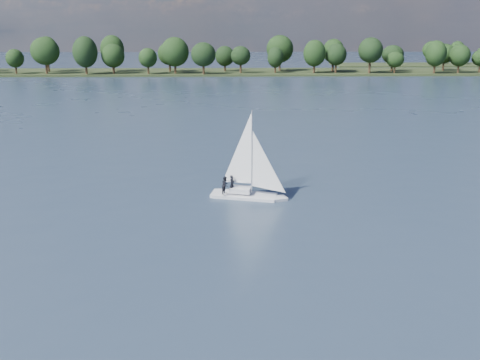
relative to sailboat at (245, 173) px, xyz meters
name	(u,v)px	position (x,y,z in m)	size (l,w,h in m)	color
ground	(253,110)	(4.20, 66.39, -2.77)	(700.00, 700.00, 0.00)	#233342
far_shore	(240,73)	(4.20, 178.39, -2.77)	(660.00, 40.00, 1.50)	black
sailboat	(245,173)	(0.00, 0.00, 0.00)	(7.84, 3.98, 9.93)	silver
treeline	(207,54)	(-9.95, 174.49, 5.26)	(563.06, 73.50, 17.80)	black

